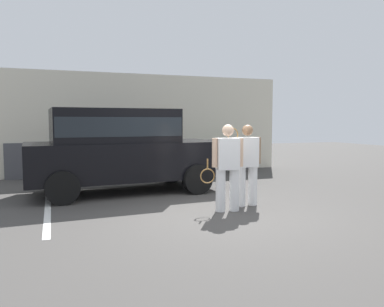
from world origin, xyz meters
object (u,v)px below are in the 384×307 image
object	(u,v)px
parked_suv	(120,146)
tennis_player_man	(227,167)
tennis_player_woman	(247,164)
potted_plant_by_porch	(216,162)
potted_plant_secondary	(239,157)

from	to	relation	value
parked_suv	tennis_player_man	bearing A→B (deg)	-62.25
tennis_player_man	tennis_player_woman	bearing A→B (deg)	-144.08
tennis_player_man	potted_plant_by_porch	distance (m)	5.11
potted_plant_secondary	tennis_player_man	bearing A→B (deg)	-119.24
tennis_player_woman	potted_plant_by_porch	xyz separation A→B (m)	(1.25, 4.43, -0.46)
parked_suv	tennis_player_man	distance (m)	3.18
parked_suv	potted_plant_secondary	size ratio (longest dim) A/B	5.00
tennis_player_man	potted_plant_by_porch	xyz separation A→B (m)	(1.85, 4.75, -0.45)
tennis_player_woman	potted_plant_secondary	distance (m)	5.34
tennis_player_man	tennis_player_woman	size ratio (longest dim) A/B	1.01
potted_plant_by_porch	potted_plant_secondary	bearing A→B (deg)	20.36
tennis_player_woman	potted_plant_by_porch	size ratio (longest dim) A/B	2.20
parked_suv	potted_plant_by_porch	size ratio (longest dim) A/B	6.12
potted_plant_by_porch	potted_plant_secondary	size ratio (longest dim) A/B	0.82
tennis_player_man	potted_plant_by_porch	bearing A→B (deg)	-103.05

